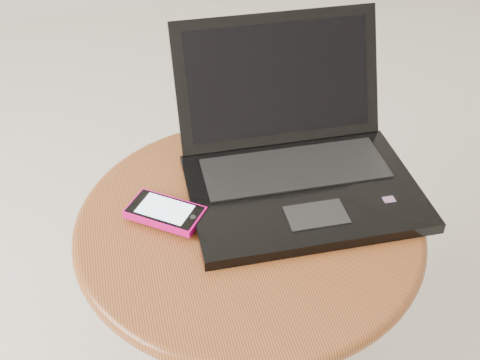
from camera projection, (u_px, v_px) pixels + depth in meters
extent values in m
cylinder|color=brown|center=(248.00, 307.00, 1.12)|extent=(0.09, 0.09, 0.40)
cylinder|color=#5F2C17|center=(249.00, 223.00, 0.99)|extent=(0.54, 0.54, 0.03)
torus|color=#5F2C17|center=(249.00, 223.00, 0.99)|extent=(0.57, 0.57, 0.03)
cube|color=black|center=(303.00, 192.00, 1.01)|extent=(0.39, 0.28, 0.02)
cube|color=black|center=(295.00, 168.00, 1.04)|extent=(0.32, 0.13, 0.00)
cube|color=black|center=(317.00, 215.00, 0.95)|extent=(0.10, 0.06, 0.00)
cube|color=red|center=(389.00, 199.00, 0.98)|extent=(0.02, 0.02, 0.00)
cube|color=black|center=(278.00, 79.00, 1.07)|extent=(0.37, 0.11, 0.22)
cube|color=black|center=(279.00, 79.00, 1.07)|extent=(0.33, 0.09, 0.18)
cube|color=black|center=(160.00, 212.00, 0.98)|extent=(0.11, 0.10, 0.01)
cube|color=#BC1573|center=(136.00, 202.00, 0.99)|extent=(0.04, 0.05, 0.00)
cube|color=#D3096E|center=(165.00, 212.00, 0.96)|extent=(0.13, 0.12, 0.01)
cube|color=black|center=(165.00, 209.00, 0.96)|extent=(0.13, 0.12, 0.00)
cube|color=silver|center=(165.00, 209.00, 0.96)|extent=(0.10, 0.09, 0.00)
cylinder|color=black|center=(193.00, 217.00, 0.94)|extent=(0.01, 0.01, 0.00)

